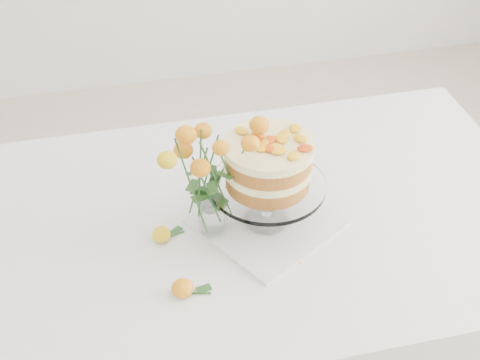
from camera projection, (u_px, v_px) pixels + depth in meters
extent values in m
cube|color=tan|center=(269.00, 220.00, 1.71)|extent=(1.40, 0.90, 0.04)
cylinder|color=tan|center=(46.00, 260.00, 2.11)|extent=(0.06, 0.06, 0.71)
cylinder|color=tan|center=(409.00, 202.00, 2.33)|extent=(0.06, 0.06, 0.71)
cube|color=white|center=(269.00, 213.00, 1.69)|extent=(1.42, 0.92, 0.01)
cube|color=white|center=(230.00, 143.00, 2.10)|extent=(1.42, 0.01, 0.20)
cube|color=white|center=(266.00, 222.00, 1.65)|extent=(0.41, 0.41, 0.01)
cylinder|color=white|center=(267.00, 201.00, 1.61)|extent=(0.03, 0.03, 0.09)
cylinder|color=white|center=(267.00, 185.00, 1.58)|extent=(0.28, 0.28, 0.01)
cylinder|color=#AA6126|center=(268.00, 177.00, 1.56)|extent=(0.21, 0.21, 0.04)
cylinder|color=#FFFBA4|center=(268.00, 167.00, 1.54)|extent=(0.22, 0.22, 0.02)
cylinder|color=#AA6126|center=(268.00, 157.00, 1.53)|extent=(0.21, 0.21, 0.04)
cylinder|color=#FFFBA4|center=(269.00, 146.00, 1.51)|extent=(0.23, 0.23, 0.02)
cylinder|color=white|center=(213.00, 230.00, 1.63)|extent=(0.05, 0.05, 0.01)
cylinder|color=white|center=(213.00, 217.00, 1.61)|extent=(0.07, 0.07, 0.08)
ellipsoid|color=yellow|center=(161.00, 235.00, 1.60)|extent=(0.05, 0.05, 0.04)
cylinder|color=#275622|center=(174.00, 236.00, 1.62)|extent=(0.05, 0.02, 0.00)
ellipsoid|color=#C56509|center=(182.00, 288.00, 1.47)|extent=(0.05, 0.05, 0.04)
cylinder|color=#275622|center=(198.00, 294.00, 1.48)|extent=(0.06, 0.02, 0.00)
ellipsoid|color=#FFAE10|center=(231.00, 247.00, 1.59)|extent=(0.03, 0.02, 0.00)
ellipsoid|color=#FFAE10|center=(276.00, 251.00, 1.58)|extent=(0.03, 0.02, 0.00)
ellipsoid|color=#FFAE10|center=(297.00, 260.00, 1.56)|extent=(0.03, 0.02, 0.00)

